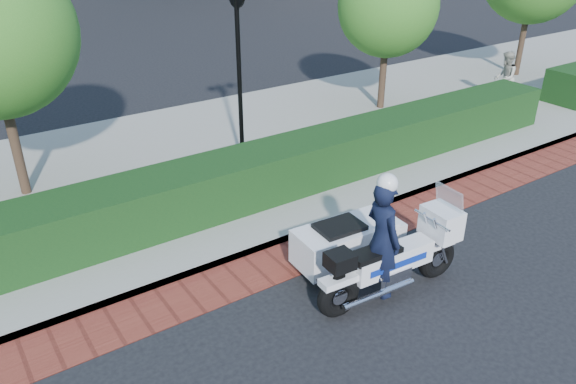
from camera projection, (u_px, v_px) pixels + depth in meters
ground at (354, 299)px, 8.84m from camera, size 120.00×120.00×0.00m
brick_strip at (299, 255)px, 9.94m from camera, size 60.00×1.00×0.01m
sidewalk at (189, 165)px, 13.22m from camera, size 60.00×8.00×0.15m
hedge_main at (239, 180)px, 11.19m from camera, size 18.00×1.20×1.00m
lamppost at (238, 42)px, 11.82m from camera, size 1.02×0.70×4.21m
tree_c at (388, 6)px, 15.48m from camera, size 2.80×2.80×4.30m
police_motorcycle at (371, 246)px, 8.85m from camera, size 2.70×1.95×2.18m
pedestrian at (505, 78)px, 16.79m from camera, size 0.97×0.92×1.57m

